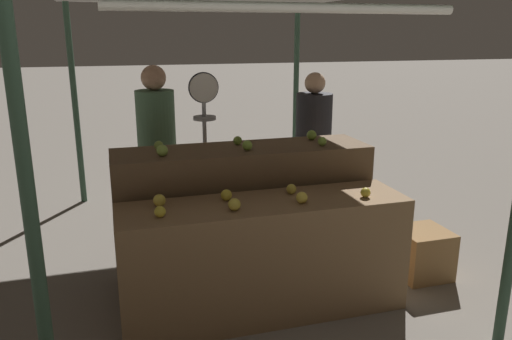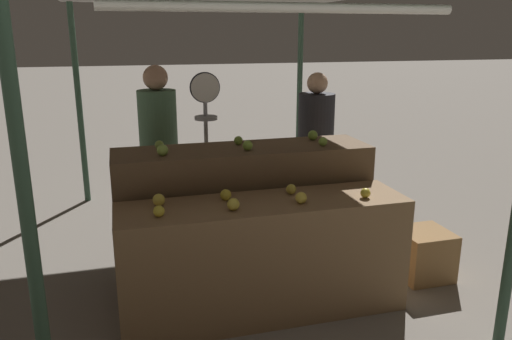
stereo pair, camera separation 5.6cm
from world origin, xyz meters
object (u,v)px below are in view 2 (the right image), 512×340
object	(u,v)px
produce_scale	(206,125)
person_customer_left	(316,140)
wooden_crate_side	(423,254)
person_vendor_at_scale	(159,144)

from	to	relation	value
produce_scale	person_customer_left	bearing A→B (deg)	19.30
produce_scale	wooden_crate_side	world-z (taller)	produce_scale
produce_scale	wooden_crate_side	xyz separation A→B (m)	(1.65, -0.97, -1.01)
person_vendor_at_scale	person_customer_left	xyz separation A→B (m)	(1.62, 0.09, -0.07)
person_vendor_at_scale	person_customer_left	bearing A→B (deg)	-165.25
person_customer_left	wooden_crate_side	xyz separation A→B (m)	(0.43, -1.40, -0.72)
produce_scale	wooden_crate_side	distance (m)	2.16
produce_scale	person_customer_left	distance (m)	1.33
produce_scale	person_customer_left	world-z (taller)	produce_scale
person_vendor_at_scale	wooden_crate_side	distance (m)	2.55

